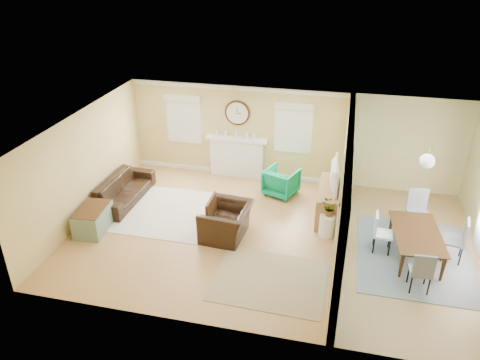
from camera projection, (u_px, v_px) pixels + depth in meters
The scene contains 27 objects.
floor at pixel (271, 236), 10.67m from camera, with size 9.00×9.00×0.00m, color #AF8249.
wall_back at pixel (291, 136), 12.69m from camera, with size 9.00×0.02×2.60m, color tan.
wall_front at pixel (242, 271), 7.48m from camera, with size 9.00×0.02×2.60m, color tan.
wall_left at pixel (84, 166), 11.00m from camera, with size 0.02×6.00×2.60m, color tan.
ceiling at pixel (275, 129), 9.49m from camera, with size 9.00×6.00×0.02m, color white.
partition at pixel (345, 185), 9.99m from camera, with size 0.17×6.00×2.60m.
fireplace at pixel (237, 156), 13.21m from camera, with size 1.70×0.30×1.17m.
wall_clock at pixel (237, 113), 12.71m from camera, with size 0.70×0.07×0.70m.
window_left at pixel (184, 115), 13.10m from camera, with size 1.05×0.13×1.42m.
window_right at pixel (294, 124), 12.47m from camera, with size 1.05×0.13×1.42m.
pendant at pixel (427, 161), 9.06m from camera, with size 0.30×0.30×0.55m.
rug_cream at pixel (178, 213), 11.58m from camera, with size 2.76×2.39×0.01m, color beige.
rug_jute at pixel (270, 280), 9.28m from camera, with size 2.21×1.81×0.01m, color tan.
rug_grey at pixel (414, 256), 9.99m from camera, with size 2.37×2.96×0.01m, color slate.
sofa at pixel (123, 189), 12.02m from camera, with size 2.15×0.84×0.63m, color black.
eames_chair at pixel (226, 222), 10.52m from camera, with size 1.16×1.02×0.76m, color black.
green_chair at pixel (281, 182), 12.30m from camera, with size 0.78×0.80×0.73m, color #00825A.
trunk at pixel (93, 219), 10.78m from camera, with size 0.70×1.06×0.58m.
credenza at pixel (329, 202), 11.28m from camera, with size 0.55×1.61×0.80m.
tv at pixel (331, 174), 10.95m from camera, with size 1.16×0.15×0.67m, color black.
garden_stool at pixel (327, 226), 10.59m from camera, with size 0.36×0.36×0.53m, color white.
potted_plant at pixel (329, 208), 10.39m from camera, with size 0.33×0.29×0.37m, color #337F33.
dining_table at pixel (417, 245), 9.85m from camera, with size 1.71×0.95×0.60m, color #4C2C14.
dining_chair_n at pixel (419, 209), 10.57m from camera, with size 0.53×0.53×1.04m.
dining_chair_s at pixel (421, 267), 8.81m from camera, with size 0.42×0.42×0.90m.
dining_chair_w at pixel (383, 230), 9.94m from camera, with size 0.41×0.41×0.89m.
dining_chair_e at pixel (455, 236), 9.65m from camera, with size 0.51×0.51×0.97m.
Camera 1 is at (1.35, -8.85, 5.99)m, focal length 35.00 mm.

